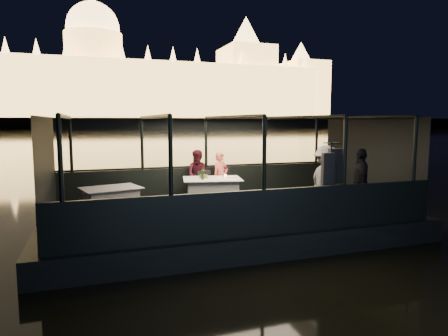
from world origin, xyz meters
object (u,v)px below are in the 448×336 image
object	(u,v)px
chair_port_left	(206,187)
person_woman_coral	(221,174)
passenger_dark	(360,180)
wine_bottle	(203,174)
passenger_stripe	(326,181)
dining_table_central	(212,193)
person_man_maroon	(199,174)
coat_stand	(330,183)
chair_port_right	(225,185)
dining_table_aft	(111,200)

from	to	relation	value
chair_port_left	person_woman_coral	xyz separation A→B (m)	(0.52, 0.32, 0.30)
person_woman_coral	passenger_dark	world-z (taller)	passenger_dark
passenger_dark	wine_bottle	bearing A→B (deg)	-89.90
person_woman_coral	passenger_stripe	xyz separation A→B (m)	(1.65, -2.65, 0.10)
dining_table_central	person_man_maroon	world-z (taller)	person_man_maroon
dining_table_central	passenger_dark	bearing A→B (deg)	-32.94
passenger_stripe	wine_bottle	xyz separation A→B (m)	(-2.44, 1.67, 0.06)
chair_port_left	passenger_dark	size ratio (longest dim) A/B	0.55
dining_table_central	coat_stand	size ratio (longest dim) A/B	0.81
chair_port_left	passenger_stripe	xyz separation A→B (m)	(2.17, -2.34, 0.40)
person_woman_coral	chair_port_right	bearing A→B (deg)	-54.23
coat_stand	person_man_maroon	xyz separation A→B (m)	(-2.02, 3.31, -0.15)
dining_table_central	wine_bottle	bearing A→B (deg)	-156.08
chair_port_left	chair_port_right	distance (m)	0.68
coat_stand	dining_table_aft	bearing A→B (deg)	153.33
coat_stand	passenger_stripe	distance (m)	0.58
chair_port_left	coat_stand	bearing A→B (deg)	-69.61
dining_table_aft	wine_bottle	distance (m)	2.26
dining_table_central	chair_port_right	bearing A→B (deg)	52.04
dining_table_central	person_woman_coral	world-z (taller)	person_woman_coral
coat_stand	passenger_stripe	xyz separation A→B (m)	(0.23, 0.53, -0.05)
coat_stand	chair_port_right	bearing A→B (deg)	112.91
chair_port_right	wine_bottle	size ratio (longest dim) A/B	3.25
chair_port_right	person_woman_coral	distance (m)	0.33
chair_port_right	dining_table_central	bearing A→B (deg)	-135.17
dining_table_aft	coat_stand	distance (m)	4.96
chair_port_right	passenger_dark	xyz separation A→B (m)	(2.38, -2.72, 0.40)
person_woman_coral	wine_bottle	world-z (taller)	person_woman_coral
dining_table_central	person_woman_coral	distance (m)	1.06
person_man_maroon	coat_stand	bearing A→B (deg)	-36.11
chair_port_left	person_man_maroon	distance (m)	0.54
dining_table_central	person_man_maroon	bearing A→B (deg)	95.26
coat_stand	passenger_stripe	size ratio (longest dim) A/B	1.08
chair_port_left	coat_stand	xyz separation A→B (m)	(1.94, -2.87, 0.45)
chair_port_left	person_woman_coral	world-z (taller)	person_woman_coral
dining_table_central	wine_bottle	world-z (taller)	wine_bottle
person_woman_coral	passenger_dark	size ratio (longest dim) A/B	0.85
chair_port_left	passenger_stripe	distance (m)	3.21
passenger_stripe	wine_bottle	bearing A→B (deg)	61.34
dining_table_central	passenger_dark	xyz separation A→B (m)	(2.99, -1.94, 0.47)
chair_port_left	coat_stand	distance (m)	3.49
wine_bottle	person_man_maroon	bearing A→B (deg)	79.85
chair_port_right	coat_stand	size ratio (longest dim) A/B	0.52
chair_port_right	coat_stand	bearing A→B (deg)	-74.30
dining_table_central	passenger_dark	distance (m)	3.60
coat_stand	wine_bottle	xyz separation A→B (m)	(-2.21, 2.20, 0.02)
person_woman_coral	person_man_maroon	distance (m)	0.61
dining_table_central	person_woman_coral	bearing A→B (deg)	59.44
person_man_maroon	dining_table_central	bearing A→B (deg)	-62.20
coat_stand	person_man_maroon	bearing A→B (deg)	121.36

